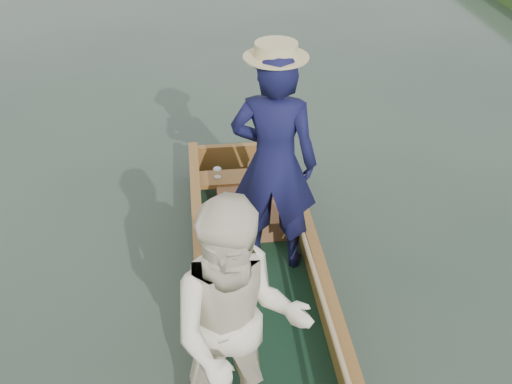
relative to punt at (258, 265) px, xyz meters
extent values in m
plane|color=#283D30|center=(0.06, 0.15, -0.77)|extent=(120.00, 120.00, 0.00)
cube|color=black|center=(0.06, 0.15, -0.73)|extent=(1.10, 5.00, 0.08)
cube|color=olive|center=(-0.45, 0.15, -0.53)|extent=(0.08, 5.00, 0.32)
cube|color=olive|center=(0.57, 0.15, -0.53)|extent=(0.08, 5.00, 0.32)
cube|color=olive|center=(0.06, 2.61, -0.53)|extent=(1.10, 0.08, 0.32)
cube|color=olive|center=(-0.45, 0.15, -0.35)|extent=(0.10, 5.00, 0.04)
cube|color=olive|center=(0.57, 0.15, -0.35)|extent=(0.10, 5.00, 0.04)
cube|color=olive|center=(0.06, 2.05, -0.47)|extent=(0.94, 0.30, 0.05)
imported|color=#13133C|center=(0.24, 0.93, 0.34)|extent=(0.86, 0.68, 2.07)
cylinder|color=beige|center=(0.24, 0.93, 1.33)|extent=(0.52, 0.52, 0.12)
imported|color=white|center=(-0.23, -0.94, 0.25)|extent=(0.93, 0.73, 1.90)
cube|color=brown|center=(0.20, 1.63, -0.58)|extent=(0.85, 0.90, 0.22)
sphere|color=tan|center=(0.49, 1.53, -0.36)|extent=(0.21, 0.21, 0.21)
sphere|color=tan|center=(0.49, 1.52, -0.21)|extent=(0.15, 0.15, 0.15)
sphere|color=tan|center=(0.43, 1.52, -0.14)|extent=(0.06, 0.06, 0.06)
sphere|color=tan|center=(0.54, 1.52, -0.14)|extent=(0.06, 0.06, 0.06)
sphere|color=tan|center=(0.49, 1.46, -0.22)|extent=(0.06, 0.06, 0.06)
sphere|color=tan|center=(0.39, 1.51, -0.33)|extent=(0.07, 0.07, 0.07)
sphere|color=tan|center=(0.58, 1.51, -0.33)|extent=(0.07, 0.07, 0.07)
sphere|color=tan|center=(0.43, 1.50, -0.45)|extent=(0.08, 0.08, 0.08)
sphere|color=tan|center=(0.54, 1.50, -0.45)|extent=(0.08, 0.08, 0.08)
cylinder|color=silver|center=(-0.20, 2.05, -0.44)|extent=(0.07, 0.07, 0.01)
cylinder|color=silver|center=(-0.20, 2.05, -0.40)|extent=(0.01, 0.01, 0.08)
ellipsoid|color=silver|center=(-0.20, 2.05, -0.35)|extent=(0.09, 0.09, 0.05)
cylinder|color=tan|center=(0.49, 0.24, -0.31)|extent=(0.04, 4.45, 0.20)
camera|label=1|loc=(-0.44, -3.79, 3.11)|focal=45.00mm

